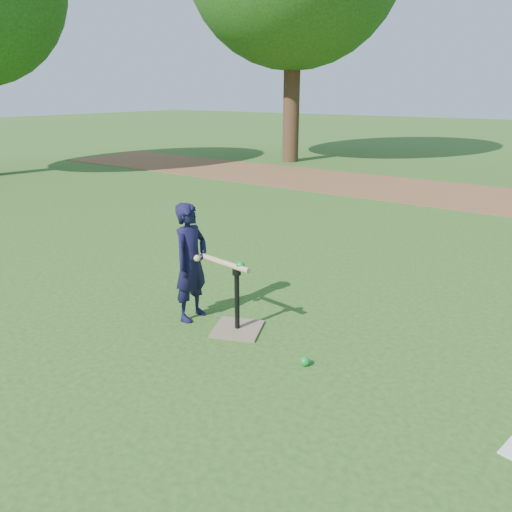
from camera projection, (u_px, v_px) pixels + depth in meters
The scene contains 6 objects.
ground at pixel (271, 326), 4.76m from camera, with size 80.00×80.00×0.00m, color #285116.
dirt_strip at pixel (469, 196), 10.54m from camera, with size 24.00×3.00×0.01m, color brown.
child at pixel (191, 262), 4.76m from camera, with size 0.42×0.28×1.15m, color black.
wiffle_ball_ground at pixel (305, 361), 4.06m from camera, with size 0.08×0.08×0.08m, color #0D922E.
batting_tee at pixel (237, 319), 4.64m from camera, with size 0.56×0.56×0.61m.
swing_action at pixel (225, 263), 4.51m from camera, with size 0.63×0.14×0.09m.
Camera 1 is at (2.38, -3.59, 2.13)m, focal length 35.00 mm.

